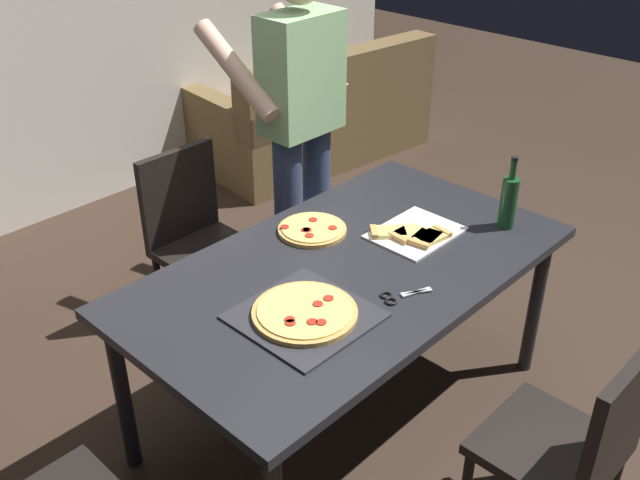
{
  "coord_description": "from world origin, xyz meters",
  "views": [
    {
      "loc": [
        -1.75,
        -1.52,
        2.22
      ],
      "look_at": [
        0.0,
        0.15,
        0.8
      ],
      "focal_mm": 40.27,
      "sensor_mm": 36.0,
      "label": 1
    }
  ],
  "objects_px": {
    "dining_table": "(348,280)",
    "wine_bottle": "(509,201)",
    "chair_far_side": "(195,231)",
    "kitchen_scissors": "(399,296)",
    "person_serving_pizza": "(299,120)",
    "second_pizza_plain": "(312,229)",
    "chair_near_camera": "(577,442)",
    "pepperoni_pizza_on_tray": "(305,314)",
    "couch": "(317,118)"
  },
  "relations": [
    {
      "from": "chair_near_camera",
      "to": "chair_far_side",
      "type": "distance_m",
      "value": 1.96
    },
    {
      "from": "chair_far_side",
      "to": "pepperoni_pizza_on_tray",
      "type": "height_order",
      "value": "chair_far_side"
    },
    {
      "from": "couch",
      "to": "second_pizza_plain",
      "type": "bearing_deg",
      "value": -136.58
    },
    {
      "from": "dining_table",
      "to": "kitchen_scissors",
      "type": "relative_size",
      "value": 8.96
    },
    {
      "from": "dining_table",
      "to": "wine_bottle",
      "type": "bearing_deg",
      "value": -21.94
    },
    {
      "from": "chair_far_side",
      "to": "kitchen_scissors",
      "type": "bearing_deg",
      "value": -91.71
    },
    {
      "from": "dining_table",
      "to": "pepperoni_pizza_on_tray",
      "type": "distance_m",
      "value": 0.38
    },
    {
      "from": "dining_table",
      "to": "second_pizza_plain",
      "type": "height_order",
      "value": "second_pizza_plain"
    },
    {
      "from": "dining_table",
      "to": "chair_near_camera",
      "type": "xyz_separation_m",
      "value": [
        -0.0,
        -0.98,
        -0.17
      ]
    },
    {
      "from": "dining_table",
      "to": "person_serving_pizza",
      "type": "distance_m",
      "value": 0.96
    },
    {
      "from": "chair_far_side",
      "to": "person_serving_pizza",
      "type": "bearing_deg",
      "value": -23.82
    },
    {
      "from": "chair_near_camera",
      "to": "kitchen_scissors",
      "type": "height_order",
      "value": "chair_near_camera"
    },
    {
      "from": "kitchen_scissors",
      "to": "chair_far_side",
      "type": "bearing_deg",
      "value": 88.29
    },
    {
      "from": "chair_far_side",
      "to": "second_pizza_plain",
      "type": "xyz_separation_m",
      "value": [
        0.09,
        -0.7,
        0.25
      ]
    },
    {
      "from": "person_serving_pizza",
      "to": "wine_bottle",
      "type": "height_order",
      "value": "person_serving_pizza"
    },
    {
      "from": "dining_table",
      "to": "couch",
      "type": "bearing_deg",
      "value": 46.38
    },
    {
      "from": "person_serving_pizza",
      "to": "second_pizza_plain",
      "type": "bearing_deg",
      "value": -130.37
    },
    {
      "from": "couch",
      "to": "person_serving_pizza",
      "type": "distance_m",
      "value": 1.98
    },
    {
      "from": "chair_far_side",
      "to": "kitchen_scissors",
      "type": "distance_m",
      "value": 1.28
    },
    {
      "from": "dining_table",
      "to": "second_pizza_plain",
      "type": "distance_m",
      "value": 0.3
    },
    {
      "from": "pepperoni_pizza_on_tray",
      "to": "second_pizza_plain",
      "type": "distance_m",
      "value": 0.59
    },
    {
      "from": "couch",
      "to": "pepperoni_pizza_on_tray",
      "type": "bearing_deg",
      "value": -136.9
    },
    {
      "from": "chair_near_camera",
      "to": "person_serving_pizza",
      "type": "distance_m",
      "value": 1.88
    },
    {
      "from": "wine_bottle",
      "to": "second_pizza_plain",
      "type": "bearing_deg",
      "value": 137.01
    },
    {
      "from": "chair_far_side",
      "to": "person_serving_pizza",
      "type": "xyz_separation_m",
      "value": [
        0.5,
        -0.22,
        0.49
      ]
    },
    {
      "from": "person_serving_pizza",
      "to": "wine_bottle",
      "type": "bearing_deg",
      "value": -80.12
    },
    {
      "from": "person_serving_pizza",
      "to": "chair_far_side",
      "type": "bearing_deg",
      "value": 156.18
    },
    {
      "from": "wine_bottle",
      "to": "kitchen_scissors",
      "type": "bearing_deg",
      "value": 179.99
    },
    {
      "from": "second_pizza_plain",
      "to": "chair_near_camera",
      "type": "bearing_deg",
      "value": -93.96
    },
    {
      "from": "couch",
      "to": "pepperoni_pizza_on_tray",
      "type": "height_order",
      "value": "couch"
    },
    {
      "from": "dining_table",
      "to": "pepperoni_pizza_on_tray",
      "type": "height_order",
      "value": "pepperoni_pizza_on_tray"
    },
    {
      "from": "couch",
      "to": "second_pizza_plain",
      "type": "xyz_separation_m",
      "value": [
        -1.81,
        -1.71,
        0.46
      ]
    },
    {
      "from": "person_serving_pizza",
      "to": "wine_bottle",
      "type": "xyz_separation_m",
      "value": [
        0.18,
        -1.04,
        -0.13
      ]
    },
    {
      "from": "kitchen_scissors",
      "to": "second_pizza_plain",
      "type": "height_order",
      "value": "second_pizza_plain"
    },
    {
      "from": "second_pizza_plain",
      "to": "person_serving_pizza",
      "type": "bearing_deg",
      "value": 49.63
    },
    {
      "from": "wine_bottle",
      "to": "pepperoni_pizza_on_tray",
      "type": "bearing_deg",
      "value": 171.28
    },
    {
      "from": "chair_near_camera",
      "to": "second_pizza_plain",
      "type": "relative_size",
      "value": 3.17
    },
    {
      "from": "dining_table",
      "to": "person_serving_pizza",
      "type": "relative_size",
      "value": 1.0
    },
    {
      "from": "couch",
      "to": "chair_far_side",
      "type": "bearing_deg",
      "value": -152.05
    },
    {
      "from": "dining_table",
      "to": "pepperoni_pizza_on_tray",
      "type": "relative_size",
      "value": 4.13
    },
    {
      "from": "chair_far_side",
      "to": "couch",
      "type": "height_order",
      "value": "chair_far_side"
    },
    {
      "from": "chair_near_camera",
      "to": "wine_bottle",
      "type": "xyz_separation_m",
      "value": [
        0.68,
        0.71,
        0.36
      ]
    },
    {
      "from": "dining_table",
      "to": "chair_far_side",
      "type": "bearing_deg",
      "value": 90.0
    },
    {
      "from": "couch",
      "to": "second_pizza_plain",
      "type": "height_order",
      "value": "couch"
    },
    {
      "from": "chair_far_side",
      "to": "couch",
      "type": "xyz_separation_m",
      "value": [
        1.89,
        1.0,
        -0.21
      ]
    },
    {
      "from": "dining_table",
      "to": "person_serving_pizza",
      "type": "height_order",
      "value": "person_serving_pizza"
    },
    {
      "from": "dining_table",
      "to": "second_pizza_plain",
      "type": "relative_size",
      "value": 6.16
    },
    {
      "from": "dining_table",
      "to": "wine_bottle",
      "type": "relative_size",
      "value": 5.55
    },
    {
      "from": "second_pizza_plain",
      "to": "kitchen_scissors",
      "type": "bearing_deg",
      "value": -102.75
    },
    {
      "from": "dining_table",
      "to": "couch",
      "type": "distance_m",
      "value": 2.77
    }
  ]
}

